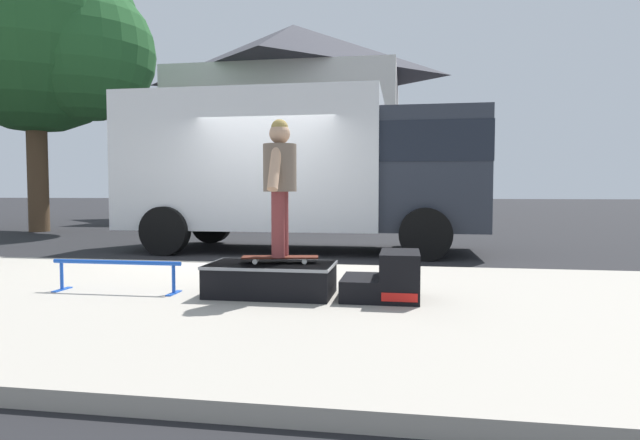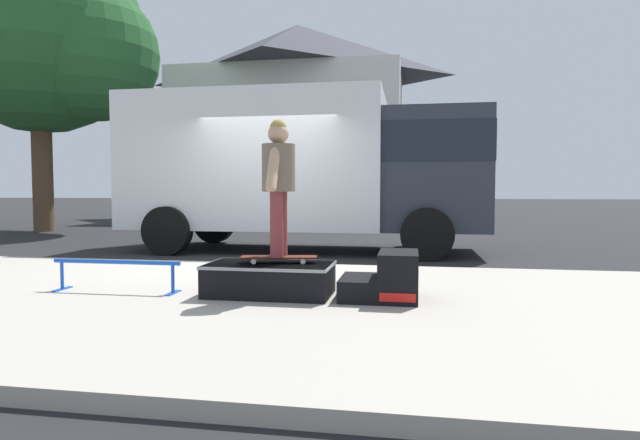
# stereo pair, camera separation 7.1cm
# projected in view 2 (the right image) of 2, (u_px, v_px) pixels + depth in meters

# --- Properties ---
(ground_plane) EXTENTS (140.00, 140.00, 0.00)m
(ground_plane) POSITION_uv_depth(u_px,v_px,m) (251.00, 265.00, 8.34)
(ground_plane) COLOR black
(sidewalk_slab) EXTENTS (50.00, 5.00, 0.12)m
(sidewalk_slab) POSITION_uv_depth(u_px,v_px,m) (163.00, 300.00, 5.38)
(sidewalk_slab) COLOR #A8A093
(sidewalk_slab) RESTS_ON ground
(skate_box) EXTENTS (1.28, 0.72, 0.33)m
(skate_box) POSITION_uv_depth(u_px,v_px,m) (270.00, 278.00, 5.36)
(skate_box) COLOR black
(skate_box) RESTS_ON sidewalk_slab
(kicker_ramp) EXTENTS (0.76, 0.67, 0.47)m
(kicker_ramp) POSITION_uv_depth(u_px,v_px,m) (386.00, 279.00, 5.16)
(kicker_ramp) COLOR black
(kicker_ramp) RESTS_ON sidewalk_slab
(grind_rail) EXTENTS (1.43, 0.28, 0.34)m
(grind_rail) POSITION_uv_depth(u_px,v_px,m) (116.00, 268.00, 5.54)
(grind_rail) COLOR blue
(grind_rail) RESTS_ON sidewalk_slab
(skateboard) EXTENTS (0.80, 0.33, 0.07)m
(skateboard) POSITION_uv_depth(u_px,v_px,m) (279.00, 257.00, 5.39)
(skateboard) COLOR #4C1E14
(skateboard) RESTS_ON skate_box
(skater_kid) EXTENTS (0.34, 0.72, 1.40)m
(skater_kid) POSITION_uv_depth(u_px,v_px,m) (279.00, 176.00, 5.34)
(skater_kid) COLOR brown
(skater_kid) RESTS_ON skateboard
(box_truck) EXTENTS (6.91, 2.63, 3.05)m
(box_truck) POSITION_uv_depth(u_px,v_px,m) (306.00, 165.00, 10.33)
(box_truck) COLOR silver
(box_truck) RESTS_ON ground
(street_tree_main) EXTENTS (6.44, 5.86, 8.72)m
(street_tree_main) POSITION_uv_depth(u_px,v_px,m) (49.00, 36.00, 14.98)
(street_tree_main) COLOR brown
(street_tree_main) RESTS_ON ground
(house_behind) EXTENTS (9.54, 8.23, 8.40)m
(house_behind) POSITION_uv_depth(u_px,v_px,m) (297.00, 121.00, 22.96)
(house_behind) COLOR silver
(house_behind) RESTS_ON ground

